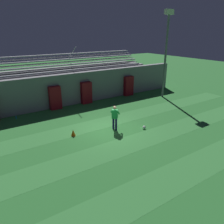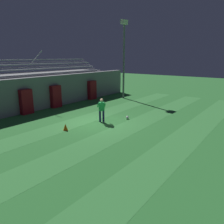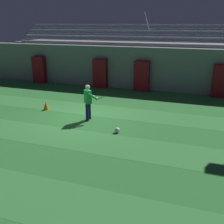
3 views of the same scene
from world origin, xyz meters
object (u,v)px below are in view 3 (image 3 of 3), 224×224
traffic_cone (46,106)px  water_bottle (55,84)px  padding_pillar_gate_left (100,74)px  padding_pillar_gate_right (142,76)px  padding_pillar_far_right (221,81)px  padding_pillar_far_left (39,70)px  soccer_ball (117,130)px  goalkeeper (88,100)px

traffic_cone → water_bottle: (-2.43, 5.03, -0.09)m
padding_pillar_gate_left → padding_pillar_gate_right: 2.92m
padding_pillar_gate_left → water_bottle: 3.46m
padding_pillar_far_right → padding_pillar_far_left: bearing=180.0°
water_bottle → padding_pillar_gate_left: bearing=8.5°
soccer_ball → water_bottle: 9.61m
padding_pillar_far_right → goalkeeper: (-5.92, -6.20, -0.03)m
goalkeeper → traffic_cone: bearing=166.1°
padding_pillar_far_right → soccer_ball: bearing=-120.2°
goalkeeper → water_bottle: 7.73m
padding_pillar_far_right → soccer_ball: 8.39m
padding_pillar_far_left → water_bottle: padding_pillar_far_left is taller
padding_pillar_far_left → goalkeeper: bearing=-42.7°
padding_pillar_gate_left → traffic_cone: bearing=-99.1°
padding_pillar_gate_right → soccer_ball: (0.63, -7.21, -0.87)m
padding_pillar_far_right → goalkeeper: padding_pillar_far_right is taller
padding_pillar_far_right → water_bottle: (-11.07, -0.50, -0.86)m
padding_pillar_far_left → soccer_ball: padding_pillar_far_left is taller
water_bottle → soccer_ball: bearing=-44.4°
padding_pillar_far_right → goalkeeper: bearing=-133.7°
padding_pillar_gate_right → padding_pillar_far_left: bearing=180.0°
padding_pillar_gate_left → water_bottle: padding_pillar_gate_left is taller
goalkeeper → water_bottle: (-5.15, 5.70, -0.83)m
padding_pillar_gate_left → padding_pillar_far_right: (7.76, 0.00, 0.00)m
padding_pillar_far_right → water_bottle: padding_pillar_far_right is taller
goalkeeper → water_bottle: goalkeeper is taller
soccer_ball → traffic_cone: 4.75m
padding_pillar_far_left → goalkeeper: padding_pillar_far_left is taller
padding_pillar_far_left → soccer_ball: 11.13m
padding_pillar_far_left → traffic_cone: (3.99, -5.53, -0.77)m
water_bottle → goalkeeper: bearing=-47.9°
padding_pillar_gate_left → padding_pillar_far_right: 7.76m
traffic_cone → water_bottle: size_ratio=1.75×
padding_pillar_gate_right → traffic_cone: 6.76m
padding_pillar_gate_left → traffic_cone: 5.65m
padding_pillar_far_right → goalkeeper: size_ratio=1.18×
padding_pillar_gate_right → water_bottle: bearing=-175.5°
traffic_cone → water_bottle: bearing=115.8°
padding_pillar_far_right → goalkeeper: 8.58m
padding_pillar_far_right → traffic_cone: 10.29m
padding_pillar_far_right → padding_pillar_gate_right: bearing=180.0°
padding_pillar_gate_left → traffic_cone: padding_pillar_gate_left is taller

